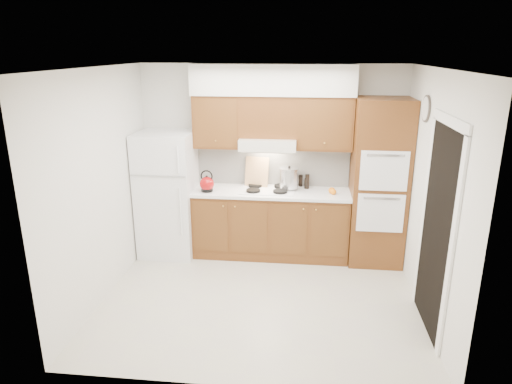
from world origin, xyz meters
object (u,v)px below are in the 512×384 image
kettle (207,184)px  fridge (168,194)px  oven_cabinet (378,183)px  stock_pot (289,178)px

kettle → fridge: bearing=-179.1°
oven_cabinet → kettle: (-2.27, -0.11, -0.05)m
fridge → stock_pot: bearing=4.6°
stock_pot → fridge: bearing=-175.4°
kettle → stock_pot: size_ratio=0.74×
oven_cabinet → stock_pot: (-1.18, 0.10, 0.00)m
fridge → oven_cabinet: size_ratio=0.78×
fridge → kettle: (0.57, -0.08, 0.19)m
fridge → stock_pot: size_ratio=6.47×
oven_cabinet → stock_pot: size_ratio=8.28×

